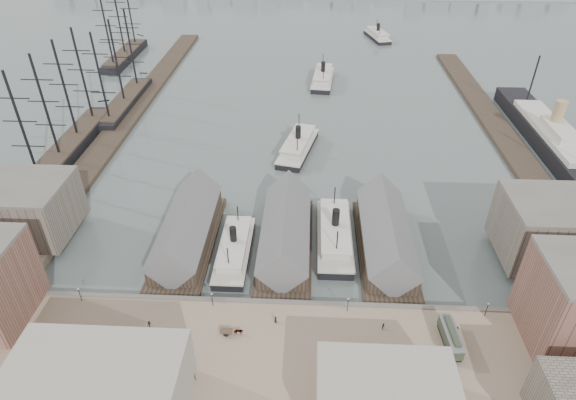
# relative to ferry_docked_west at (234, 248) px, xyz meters

# --- Properties ---
(ground) EXTENTS (900.00, 900.00, 0.00)m
(ground) POSITION_rel_ferry_docked_west_xyz_m (13.00, -12.68, -2.24)
(ground) COLOR #495553
(ground) RESTS_ON ground
(quay) EXTENTS (180.00, 30.00, 2.00)m
(quay) POSITION_rel_ferry_docked_west_xyz_m (13.00, -32.68, -1.24)
(quay) COLOR #86705A
(quay) RESTS_ON ground
(seawall) EXTENTS (180.00, 1.20, 2.30)m
(seawall) POSITION_rel_ferry_docked_west_xyz_m (13.00, -17.88, -1.09)
(seawall) COLOR #59544C
(seawall) RESTS_ON ground
(west_wharf) EXTENTS (10.00, 220.00, 1.60)m
(west_wharf) POSITION_rel_ferry_docked_west_xyz_m (-55.00, 87.32, -1.44)
(west_wharf) COLOR #2D231C
(west_wharf) RESTS_ON ground
(east_wharf) EXTENTS (10.00, 180.00, 1.60)m
(east_wharf) POSITION_rel_ferry_docked_west_xyz_m (91.00, 77.32, -1.44)
(east_wharf) COLOR #2D231C
(east_wharf) RESTS_ON ground
(ferry_shed_west) EXTENTS (14.00, 42.00, 12.60)m
(ferry_shed_west) POSITION_rel_ferry_docked_west_xyz_m (-13.00, 4.20, 2.40)
(ferry_shed_west) COLOR #2D231C
(ferry_shed_west) RESTS_ON ground
(ferry_shed_center) EXTENTS (14.00, 42.00, 12.60)m
(ferry_shed_center) POSITION_rel_ferry_docked_west_xyz_m (13.00, 4.20, 2.40)
(ferry_shed_center) COLOR #2D231C
(ferry_shed_center) RESTS_ON ground
(ferry_shed_east) EXTENTS (14.00, 42.00, 12.60)m
(ferry_shed_east) POSITION_rel_ferry_docked_west_xyz_m (39.00, 4.20, 2.40)
(ferry_shed_east) COLOR #2D231C
(ferry_shed_east) RESTS_ON ground
(warehouse_west_back) EXTENTS (26.00, 20.00, 14.00)m
(warehouse_west_back) POSITION_rel_ferry_docked_west_xyz_m (-57.00, 5.32, 6.76)
(warehouse_west_back) COLOR #60564C
(warehouse_west_back) RESTS_ON west_land
(warehouse_east_back) EXTENTS (28.00, 20.00, 15.00)m
(warehouse_east_back) POSITION_rel_ferry_docked_west_xyz_m (81.00, 2.32, 7.26)
(warehouse_east_back) COLOR #60564C
(warehouse_east_back) RESTS_ON east_land
(street_bldg_center) EXTENTS (24.00, 16.00, 10.00)m
(street_bldg_center) POSITION_rel_ferry_docked_west_xyz_m (33.00, -44.68, 4.76)
(street_bldg_center) COLOR gray
(street_bldg_center) RESTS_ON quay
(street_bldg_west) EXTENTS (30.00, 16.00, 12.00)m
(street_bldg_west) POSITION_rel_ferry_docked_west_xyz_m (-17.00, -44.68, 5.76)
(street_bldg_west) COLOR gray
(street_bldg_west) RESTS_ON quay
(lamp_post_far_w) EXTENTS (0.44, 0.44, 3.92)m
(lamp_post_far_w) POSITION_rel_ferry_docked_west_xyz_m (-32.00, -19.68, 2.48)
(lamp_post_far_w) COLOR black
(lamp_post_far_w) RESTS_ON quay
(lamp_post_near_w) EXTENTS (0.44, 0.44, 3.92)m
(lamp_post_near_w) POSITION_rel_ferry_docked_west_xyz_m (-2.00, -19.68, 2.48)
(lamp_post_near_w) COLOR black
(lamp_post_near_w) RESTS_ON quay
(lamp_post_near_e) EXTENTS (0.44, 0.44, 3.92)m
(lamp_post_near_e) POSITION_rel_ferry_docked_west_xyz_m (28.00, -19.68, 2.48)
(lamp_post_near_e) COLOR black
(lamp_post_near_e) RESTS_ON quay
(lamp_post_far_e) EXTENTS (0.44, 0.44, 3.92)m
(lamp_post_far_e) POSITION_rel_ferry_docked_west_xyz_m (58.00, -19.68, 2.48)
(lamp_post_far_e) COLOR black
(lamp_post_far_e) RESTS_ON quay
(ferry_docked_west) EXTENTS (8.02, 26.72, 9.54)m
(ferry_docked_west) POSITION_rel_ferry_docked_west_xyz_m (0.00, 0.00, 0.00)
(ferry_docked_west) COLOR black
(ferry_docked_west) RESTS_ON ground
(ferry_docked_east) EXTENTS (9.15, 30.51, 10.90)m
(ferry_docked_east) POSITION_rel_ferry_docked_west_xyz_m (26.00, 7.07, 0.32)
(ferry_docked_east) COLOR black
(ferry_docked_east) RESTS_ON ground
(ferry_open_near) EXTENTS (15.01, 30.43, 10.43)m
(ferry_open_near) POSITION_rel_ferry_docked_west_xyz_m (14.58, 57.02, 0.21)
(ferry_open_near) COLOR black
(ferry_open_near) RESTS_ON ground
(ferry_open_mid) EXTENTS (11.48, 30.57, 10.68)m
(ferry_open_mid) POSITION_rel_ferry_docked_west_xyz_m (24.02, 125.41, 0.27)
(ferry_open_mid) COLOR black
(ferry_open_mid) RESTS_ON ground
(ferry_open_far) EXTENTS (14.61, 27.99, 9.58)m
(ferry_open_far) POSITION_rel_ferry_docked_west_xyz_m (57.42, 199.68, 0.01)
(ferry_open_far) COLOR black
(ferry_open_far) RESTS_ON ground
(sailing_ship_near) EXTENTS (9.15, 63.05, 37.63)m
(sailing_ship_near) POSITION_rel_ferry_docked_west_xyz_m (-66.00, 52.28, 0.53)
(sailing_ship_near) COLOR black
(sailing_ship_near) RESTS_ON ground
(sailing_ship_mid) EXTENTS (8.76, 50.64, 36.03)m
(sailing_ship_mid) POSITION_rel_ferry_docked_west_xyz_m (-59.66, 92.48, 0.34)
(sailing_ship_mid) COLOR black
(sailing_ship_mid) RESTS_ON ground
(sailing_ship_far) EXTENTS (8.93, 49.60, 36.70)m
(sailing_ship_far) POSITION_rel_ferry_docked_west_xyz_m (-80.28, 155.09, 0.41)
(sailing_ship_far) COLOR black
(sailing_ship_far) RESTS_ON ground
(ocean_steamer) EXTENTS (12.04, 88.01, 17.60)m
(ocean_steamer) POSITION_rel_ferry_docked_west_xyz_m (105.00, 64.98, 1.55)
(ocean_steamer) COLOR black
(ocean_steamer) RESTS_ON ground
(tram) EXTENTS (3.31, 10.34, 3.63)m
(tram) POSITION_rel_ferry_docked_west_xyz_m (48.45, -27.70, 1.62)
(tram) COLOR black
(tram) RESTS_ON quay
(horse_cart_left) EXTENTS (4.72, 3.57, 1.64)m
(horse_cart_left) POSITION_rel_ferry_docked_west_xyz_m (-21.97, -28.53, 0.59)
(horse_cart_left) COLOR black
(horse_cart_left) RESTS_ON quay
(horse_cart_center) EXTENTS (4.89, 1.51, 1.66)m
(horse_cart_center) POSITION_rel_ferry_docked_west_xyz_m (4.12, -27.53, 0.60)
(horse_cart_center) COLOR black
(horse_cart_center) RESTS_ON quay
(horse_cart_right) EXTENTS (4.79, 2.48, 1.57)m
(horse_cart_right) POSITION_rel_ferry_docked_west_xyz_m (34.59, -34.03, 0.56)
(horse_cart_right) COLOR black
(horse_cart_right) RESTS_ON quay
(pedestrian_0) EXTENTS (0.60, 0.73, 1.75)m
(pedestrian_0) POSITION_rel_ferry_docked_west_xyz_m (-42.07, -27.52, 0.64)
(pedestrian_0) COLOR black
(pedestrian_0) RESTS_ON quay
(pedestrian_1) EXTENTS (0.96, 0.80, 1.77)m
(pedestrian_1) POSITION_rel_ferry_docked_west_xyz_m (-26.80, -29.48, 0.65)
(pedestrian_1) COLOR black
(pedestrian_1) RESTS_ON quay
(pedestrian_2) EXTENTS (1.11, 1.21, 1.63)m
(pedestrian_2) POSITION_rel_ferry_docked_west_xyz_m (-14.43, -26.38, 0.58)
(pedestrian_2) COLOR black
(pedestrian_2) RESTS_ON quay
(pedestrian_3) EXTENTS (0.83, 1.13, 1.78)m
(pedestrian_3) POSITION_rel_ferry_docked_west_xyz_m (-2.07, -38.77, 0.66)
(pedestrian_3) COLOR black
(pedestrian_3) RESTS_ON quay
(pedestrian_4) EXTENTS (0.72, 0.93, 1.68)m
(pedestrian_4) POSITION_rel_ferry_docked_west_xyz_m (12.36, -23.78, 0.60)
(pedestrian_4) COLOR black
(pedestrian_4) RESTS_ON quay
(pedestrian_5) EXTENTS (0.66, 0.56, 1.57)m
(pedestrian_5) POSITION_rel_ferry_docked_west_xyz_m (27.35, -31.18, 0.55)
(pedestrian_5) COLOR black
(pedestrian_5) RESTS_ON quay
(pedestrian_6) EXTENTS (0.80, 0.91, 1.57)m
(pedestrian_6) POSITION_rel_ferry_docked_west_xyz_m (35.38, -24.39, 0.55)
(pedestrian_6) COLOR black
(pedestrian_6) RESTS_ON quay
(pedestrian_7) EXTENTS (0.90, 1.26, 1.77)m
(pedestrian_7) POSITION_rel_ferry_docked_west_xyz_m (45.20, -34.89, 0.65)
(pedestrian_7) COLOR black
(pedestrian_7) RESTS_ON quay
(pedestrian_8) EXTENTS (0.96, 0.43, 1.62)m
(pedestrian_8) POSITION_rel_ferry_docked_west_xyz_m (50.72, -24.52, 0.57)
(pedestrian_8) COLOR black
(pedestrian_8) RESTS_ON quay
(pedestrian_9) EXTENTS (0.89, 1.00, 1.73)m
(pedestrian_9) POSITION_rel_ferry_docked_west_xyz_m (71.07, -32.92, 0.63)
(pedestrian_9) COLOR black
(pedestrian_9) RESTS_ON quay
(pedestrian_10) EXTENTS (0.87, 0.95, 1.57)m
(pedestrian_10) POSITION_rel_ferry_docked_west_xyz_m (-32.13, -38.61, 0.55)
(pedestrian_10) COLOR black
(pedestrian_10) RESTS_ON quay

